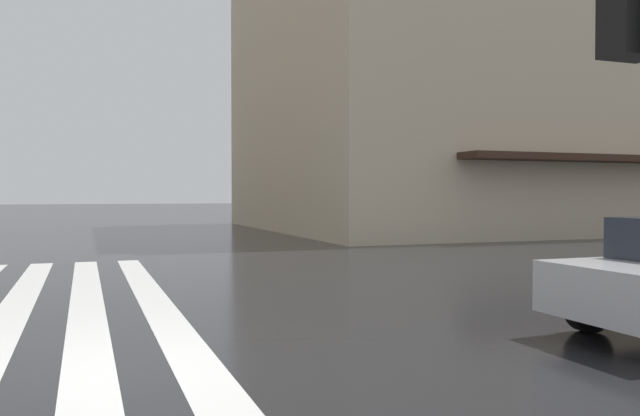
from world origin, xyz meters
The scene contains 3 objects.
ground_plane centered at (0.00, 0.00, 0.00)m, with size 220.00×220.00×0.00m, color black.
haussmann_block_corner centered at (21.14, -20.95, 9.61)m, with size 18.50×26.74×19.63m.
traffic_signal_post centered at (-3.65, -2.44, 2.42)m, with size 0.44×0.30×3.14m.
Camera 1 is at (-6.29, 0.40, 1.69)m, focal length 35.68 mm.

